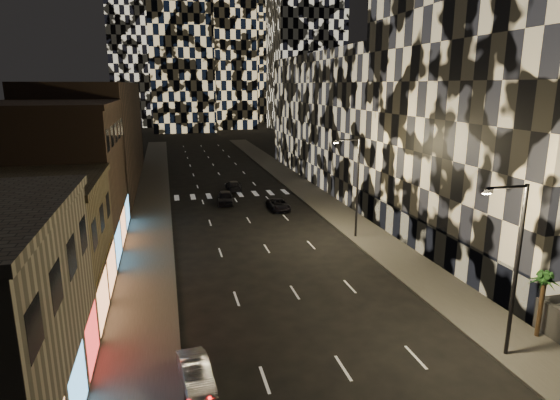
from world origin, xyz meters
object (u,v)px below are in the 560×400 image
streetlight_near (514,260)px  car_silver_parked (196,373)px  car_dark_oncoming (233,186)px  palm_tree (544,283)px  streetlight_far (355,181)px  car_dark_midlane (225,198)px  car_dark_rightlane (278,205)px

streetlight_near → car_silver_parked: size_ratio=2.40×
car_silver_parked → car_dark_oncoming: (7.70, 41.00, 0.04)m
palm_tree → car_silver_parked: bearing=179.2°
streetlight_near → car_silver_parked: streetlight_near is taller
car_silver_parked → palm_tree: palm_tree is taller
streetlight_far → car_dark_midlane: 18.79m
streetlight_near → car_silver_parked: 16.32m
streetlight_near → palm_tree: streetlight_near is taller
streetlight_near → streetlight_far: bearing=90.0°
streetlight_far → car_dark_rightlane: streetlight_far is taller
streetlight_near → palm_tree: size_ratio=2.37×
streetlight_far → palm_tree: (3.15, -18.88, -2.07)m
streetlight_far → streetlight_near: bearing=-90.0°
streetlight_near → car_dark_oncoming: streetlight_near is taller
car_silver_parked → palm_tree: 18.89m
palm_tree → car_dark_oncoming: bearing=104.9°
palm_tree → streetlight_far: bearing=99.5°
car_dark_rightlane → car_dark_oncoming: bearing=106.4°
car_dark_rightlane → palm_tree: bearing=-77.1°
streetlight_far → car_silver_parked: size_ratio=2.40×
car_dark_midlane → car_dark_oncoming: size_ratio=0.99×
car_dark_rightlane → car_silver_parked: bearing=-111.7°
car_dark_oncoming → car_dark_rightlane: size_ratio=1.03×
streetlight_far → car_dark_oncoming: (-7.85, 22.37, -4.69)m
streetlight_far → car_dark_rightlane: bearing=111.1°
streetlight_far → car_dark_midlane: bearing=122.6°
car_silver_parked → streetlight_far: bearing=43.2°
streetlight_near → streetlight_far: same height
streetlight_near → car_dark_rightlane: bearing=97.9°
car_dark_oncoming → car_dark_rightlane: (3.50, -11.11, -0.05)m
streetlight_far → car_silver_parked: bearing=-129.9°
car_dark_midlane → streetlight_far: bearing=-51.0°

